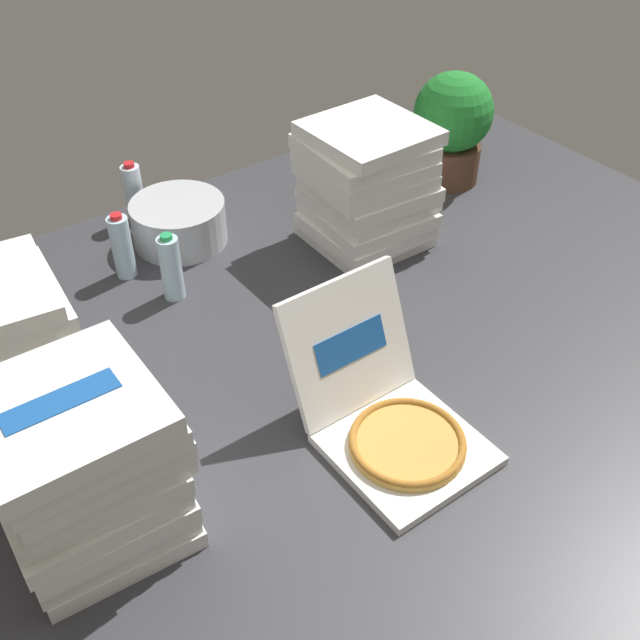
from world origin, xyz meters
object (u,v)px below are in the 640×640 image
(open_pizza_box, at_px, (389,415))
(ice_bucket, at_px, (179,222))
(water_bottle_0, at_px, (171,268))
(water_bottle_2, at_px, (122,247))
(potted_plant, at_px, (452,125))
(pizza_stack_center_far, at_px, (366,187))
(pizza_stack_right_near, at_px, (85,466))
(water_bottle_1, at_px, (134,193))

(open_pizza_box, xyz_separation_m, ice_bucket, (0.00, 1.12, 0.00))
(water_bottle_0, relative_size, water_bottle_2, 1.00)
(open_pizza_box, distance_m, potted_plant, 1.39)
(open_pizza_box, relative_size, water_bottle_0, 2.16)
(pizza_stack_center_far, bearing_deg, potted_plant, 15.82)
(open_pizza_box, xyz_separation_m, water_bottle_0, (-0.16, 0.85, 0.04))
(pizza_stack_center_far, height_order, water_bottle_2, pizza_stack_center_far)
(pizza_stack_right_near, distance_m, water_bottle_2, 0.99)
(water_bottle_0, distance_m, water_bottle_1, 0.49)
(pizza_stack_right_near, bearing_deg, water_bottle_0, 51.19)
(pizza_stack_right_near, bearing_deg, potted_plant, 22.21)
(water_bottle_0, distance_m, water_bottle_2, 0.21)
(potted_plant, bearing_deg, open_pizza_box, -139.68)
(water_bottle_2, bearing_deg, pizza_stack_right_near, -118.36)
(open_pizza_box, height_order, water_bottle_0, open_pizza_box)
(water_bottle_0, bearing_deg, open_pizza_box, -79.08)
(water_bottle_0, xyz_separation_m, water_bottle_1, (0.11, 0.48, 0.00))
(ice_bucket, xyz_separation_m, potted_plant, (1.05, -0.23, 0.15))
(potted_plant, bearing_deg, water_bottle_2, 173.30)
(ice_bucket, distance_m, water_bottle_0, 0.32)
(open_pizza_box, distance_m, pizza_stack_center_far, 0.92)
(ice_bucket, distance_m, potted_plant, 1.09)
(pizza_stack_center_far, xyz_separation_m, ice_bucket, (-0.52, 0.38, -0.14))
(pizza_stack_center_far, distance_m, potted_plant, 0.56)
(ice_bucket, relative_size, water_bottle_1, 1.41)
(water_bottle_1, relative_size, potted_plant, 0.54)
(water_bottle_2, bearing_deg, ice_bucket, 17.27)
(water_bottle_2, distance_m, potted_plant, 1.30)
(pizza_stack_center_far, distance_m, water_bottle_2, 0.82)
(water_bottle_1, bearing_deg, water_bottle_0, -102.38)
(water_bottle_0, relative_size, water_bottle_1, 1.00)
(ice_bucket, distance_m, water_bottle_1, 0.22)
(ice_bucket, bearing_deg, pizza_stack_center_far, -36.23)
(water_bottle_0, bearing_deg, water_bottle_1, 77.62)
(ice_bucket, height_order, potted_plant, potted_plant)
(pizza_stack_right_near, distance_m, potted_plant, 1.90)
(pizza_stack_right_near, distance_m, water_bottle_0, 0.87)
(pizza_stack_right_near, bearing_deg, water_bottle_1, 60.72)
(pizza_stack_right_near, relative_size, potted_plant, 1.00)
(open_pizza_box, distance_m, water_bottle_0, 0.87)
(pizza_stack_center_far, xyz_separation_m, potted_plant, (0.54, 0.15, 0.02))
(pizza_stack_center_far, bearing_deg, open_pizza_box, -124.95)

